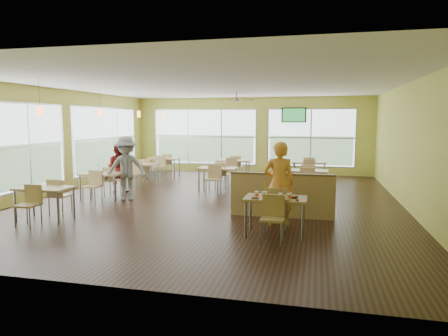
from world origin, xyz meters
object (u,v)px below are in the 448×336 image
(main_table, at_px, (276,203))
(food_basket, at_px, (293,196))
(man_plaid, at_px, (279,184))
(half_wall_divider, at_px, (282,195))

(main_table, xyz_separation_m, food_basket, (0.33, 0.02, 0.15))
(main_table, distance_m, food_basket, 0.36)
(main_table, distance_m, man_plaid, 0.80)
(half_wall_divider, distance_m, food_basket, 1.49)
(half_wall_divider, height_order, man_plaid, man_plaid)
(half_wall_divider, bearing_deg, food_basket, -77.07)
(main_table, height_order, half_wall_divider, half_wall_divider)
(food_basket, bearing_deg, half_wall_divider, 102.93)
(main_table, bearing_deg, half_wall_divider, 90.00)
(half_wall_divider, xyz_separation_m, food_basket, (0.33, -1.43, 0.26))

